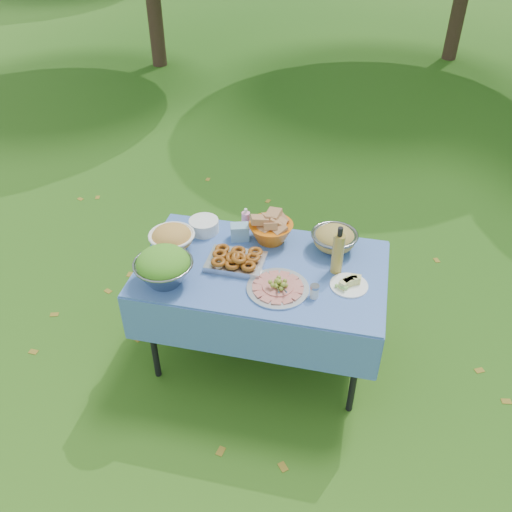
{
  "coord_description": "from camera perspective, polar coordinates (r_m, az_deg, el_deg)",
  "views": [
    {
      "loc": [
        0.51,
        -2.46,
        2.78
      ],
      "look_at": [
        -0.04,
        0.0,
        0.84
      ],
      "focal_mm": 38.0,
      "sensor_mm": 36.0,
      "label": 1
    }
  ],
  "objects": [
    {
      "name": "pasta_bowl_steel",
      "position": [
        3.36,
        8.25,
        1.84
      ],
      "size": [
        0.35,
        0.35,
        0.15
      ],
      "primitive_type": null,
      "rotation": [
        0.0,
        0.0,
        -0.27
      ],
      "color": "gray",
      "rests_on": "picnic_table"
    },
    {
      "name": "cheese_plate",
      "position": [
        3.11,
        9.8,
        -2.72
      ],
      "size": [
        0.28,
        0.28,
        0.06
      ],
      "primitive_type": "cylinder",
      "rotation": [
        0.0,
        0.0,
        0.33
      ],
      "color": "white",
      "rests_on": "picnic_table"
    },
    {
      "name": "bread_bowl",
      "position": [
        3.39,
        1.57,
        2.98
      ],
      "size": [
        0.34,
        0.34,
        0.19
      ],
      "primitive_type": null,
      "rotation": [
        0.0,
        0.0,
        -0.22
      ],
      "color": "orange",
      "rests_on": "picnic_table"
    },
    {
      "name": "ground",
      "position": [
        3.74,
        0.56,
        -10.28
      ],
      "size": [
        80.0,
        80.0,
        0.0
      ],
      "primitive_type": "plane",
      "color": "#0D3A0A",
      "rests_on": "ground"
    },
    {
      "name": "fried_tray",
      "position": [
        3.22,
        -2.13,
        -0.35
      ],
      "size": [
        0.34,
        0.24,
        0.08
      ],
      "primitive_type": "cube",
      "rotation": [
        0.0,
        0.0,
        -0.01
      ],
      "color": "#B9B9BE",
      "rests_on": "picnic_table"
    },
    {
      "name": "sanitizer_bottle",
      "position": [
        3.49,
        -1.08,
        3.9
      ],
      "size": [
        0.06,
        0.06,
        0.16
      ],
      "primitive_type": "cylinder",
      "rotation": [
        0.0,
        0.0,
        0.21
      ],
      "color": "pink",
      "rests_on": "picnic_table"
    },
    {
      "name": "salad_bowl",
      "position": [
        3.09,
        -9.72,
        -1.1
      ],
      "size": [
        0.38,
        0.38,
        0.22
      ],
      "primitive_type": null,
      "rotation": [
        0.0,
        0.0,
        0.14
      ],
      "color": "gray",
      "rests_on": "picnic_table"
    },
    {
      "name": "shaker",
      "position": [
        3.01,
        6.17,
        -3.73
      ],
      "size": [
        0.07,
        0.07,
        0.08
      ],
      "primitive_type": "cylinder",
      "rotation": [
        0.0,
        0.0,
        -0.35
      ],
      "color": "silver",
      "rests_on": "picnic_table"
    },
    {
      "name": "pasta_bowl_white",
      "position": [
        3.36,
        -8.85,
        1.9
      ],
      "size": [
        0.3,
        0.3,
        0.16
      ],
      "primitive_type": null,
      "rotation": [
        0.0,
        0.0,
        0.07
      ],
      "color": "white",
      "rests_on": "picnic_table"
    },
    {
      "name": "picnic_table",
      "position": [
        3.47,
        0.6,
        -6.06
      ],
      "size": [
        1.46,
        0.86,
        0.76
      ],
      "primitive_type": "cube",
      "color": "#7FBAF5",
      "rests_on": "ground"
    },
    {
      "name": "charcuterie_platter",
      "position": [
        3.04,
        2.33,
        -2.93
      ],
      "size": [
        0.41,
        0.41,
        0.08
      ],
      "primitive_type": "cylinder",
      "rotation": [
        0.0,
        0.0,
        -0.18
      ],
      "color": "silver",
      "rests_on": "picnic_table"
    },
    {
      "name": "wipes_box",
      "position": [
        3.42,
        -1.72,
        2.53
      ],
      "size": [
        0.13,
        0.11,
        0.1
      ],
      "primitive_type": "cube",
      "rotation": [
        0.0,
        0.0,
        0.31
      ],
      "color": "#7AACCB",
      "rests_on": "picnic_table"
    },
    {
      "name": "plate_stack",
      "position": [
        3.51,
        -5.5,
        3.2
      ],
      "size": [
        0.2,
        0.2,
        0.09
      ],
      "primitive_type": "cylinder",
      "rotation": [
        0.0,
        0.0,
        0.07
      ],
      "color": "white",
      "rests_on": "picnic_table"
    },
    {
      "name": "oil_bottle",
      "position": [
        3.13,
        8.64,
        0.62
      ],
      "size": [
        0.09,
        0.09,
        0.31
      ],
      "primitive_type": "cylinder",
      "rotation": [
        0.0,
        0.0,
        0.41
      ],
      "color": "#A98B36",
      "rests_on": "picnic_table"
    }
  ]
}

